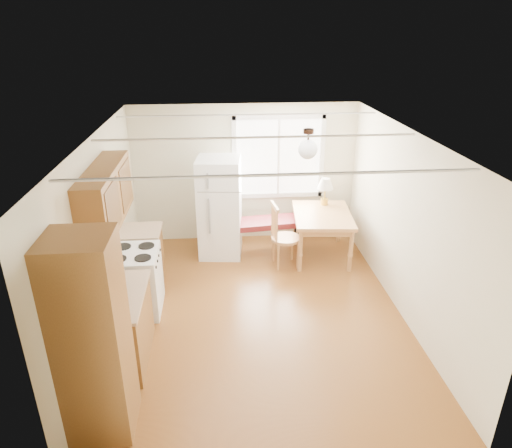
{
  "coord_description": "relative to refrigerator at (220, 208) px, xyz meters",
  "views": [
    {
      "loc": [
        -0.49,
        -5.41,
        3.73
      ],
      "look_at": [
        0.02,
        0.45,
        1.15
      ],
      "focal_mm": 32.0,
      "sensor_mm": 36.0,
      "label": 1
    }
  ],
  "objects": [
    {
      "name": "room_shell",
      "position": [
        0.48,
        -1.85,
        0.39
      ],
      "size": [
        4.6,
        5.6,
        2.62
      ],
      "color": "#5B3112",
      "rests_on": "ground"
    },
    {
      "name": "kitchen_run",
      "position": [
        -1.24,
        -2.49,
        -0.02
      ],
      "size": [
        0.65,
        3.4,
        2.2
      ],
      "color": "brown",
      "rests_on": "ground"
    },
    {
      "name": "window_unit",
      "position": [
        1.08,
        0.62,
        0.69
      ],
      "size": [
        1.64,
        0.05,
        1.51
      ],
      "color": "white",
      "rests_on": "room_shell"
    },
    {
      "name": "pendant_light",
      "position": [
        1.18,
        -1.45,
        1.37
      ],
      "size": [
        0.26,
        0.26,
        0.4
      ],
      "color": "black",
      "rests_on": "room_shell"
    },
    {
      "name": "refrigerator",
      "position": [
        0.0,
        0.0,
        0.0
      ],
      "size": [
        0.78,
        0.78,
        1.73
      ],
      "rotation": [
        0.0,
        0.0,
        -0.11
      ],
      "color": "white",
      "rests_on": "ground"
    },
    {
      "name": "bench",
      "position": [
        0.81,
        0.01,
        -0.33
      ],
      "size": [
        1.34,
        0.63,
        0.6
      ],
      "rotation": [
        0.0,
        0.0,
        0.12
      ],
      "color": "#571418",
      "rests_on": "ground"
    },
    {
      "name": "dining_table",
      "position": [
        1.73,
        -0.25,
        -0.17
      ],
      "size": [
        1.07,
        1.36,
        0.79
      ],
      "rotation": [
        0.0,
        0.0,
        -0.1
      ],
      "color": "#AB7541",
      "rests_on": "ground"
    },
    {
      "name": "chair",
      "position": [
        0.96,
        -0.56,
        -0.23
      ],
      "size": [
        0.5,
        0.49,
        1.1
      ],
      "rotation": [
        0.0,
        0.0,
        0.12
      ],
      "color": "#AB7541",
      "rests_on": "ground"
    },
    {
      "name": "table_lamp",
      "position": [
        1.85,
        0.16,
        0.28
      ],
      "size": [
        0.28,
        0.28,
        0.48
      ],
      "rotation": [
        0.0,
        0.0,
        0.27
      ],
      "color": "gold",
      "rests_on": "dining_table"
    },
    {
      "name": "coffee_maker",
      "position": [
        -1.24,
        -2.63,
        0.17
      ],
      "size": [
        0.23,
        0.27,
        0.37
      ],
      "rotation": [
        0.0,
        0.0,
        0.2
      ],
      "color": "black",
      "rests_on": "kitchen_run"
    },
    {
      "name": "kettle",
      "position": [
        -1.29,
        -2.86,
        0.12
      ],
      "size": [
        0.11,
        0.11,
        0.21
      ],
      "color": "red",
      "rests_on": "kitchen_run"
    }
  ]
}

